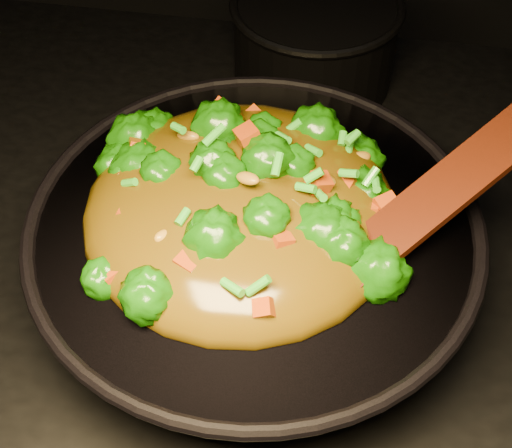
# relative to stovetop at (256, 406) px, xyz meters

# --- Properties ---
(stovetop) EXTENTS (1.20, 0.90, 0.90)m
(stovetop) POSITION_rel_stovetop_xyz_m (0.00, 0.00, 0.00)
(stovetop) COLOR black
(stovetop) RESTS_ON ground
(wok) EXTENTS (0.57, 0.57, 0.13)m
(wok) POSITION_rel_stovetop_xyz_m (0.01, -0.08, 0.51)
(wok) COLOR black
(wok) RESTS_ON stovetop
(stir_fry) EXTENTS (0.36, 0.36, 0.11)m
(stir_fry) POSITION_rel_stovetop_xyz_m (-0.00, -0.08, 0.63)
(stir_fry) COLOR #155806
(stir_fry) RESTS_ON wok
(spatula) EXTENTS (0.26, 0.24, 0.13)m
(spatula) POSITION_rel_stovetop_xyz_m (0.18, -0.08, 0.63)
(spatula) COLOR #331506
(spatula) RESTS_ON wok
(back_pot) EXTENTS (0.31, 0.31, 0.13)m
(back_pot) POSITION_rel_stovetop_xyz_m (0.03, 0.32, 0.52)
(back_pot) COLOR black
(back_pot) RESTS_ON stovetop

